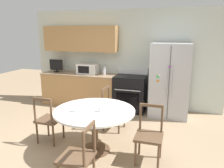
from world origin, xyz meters
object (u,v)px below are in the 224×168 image
at_px(counter_bottle, 104,71).
at_px(dining_chair_near, 78,157).
at_px(candle_glass, 100,109).
at_px(microwave, 88,69).
at_px(countertop_tv, 56,65).
at_px(dining_chair_right, 149,136).
at_px(refrigerator, 170,80).
at_px(oven_range, 130,93).
at_px(dining_chair_far, 113,109).
at_px(dining_chair_left, 49,120).

relative_size(counter_bottle, dining_chair_near, 0.29).
bearing_deg(candle_glass, microwave, 117.97).
distance_m(countertop_tv, candle_glass, 3.18).
xyz_separation_m(dining_chair_right, candle_glass, (-0.81, -0.01, 0.35)).
height_order(refrigerator, oven_range, refrigerator).
height_order(dining_chair_near, dining_chair_far, same).
bearing_deg(dining_chair_right, oven_range, -70.35).
distance_m(refrigerator, candle_glass, 2.38).
bearing_deg(counter_bottle, dining_chair_far, -63.60).
bearing_deg(candle_glass, dining_chair_left, 175.08).
bearing_deg(candle_glass, countertop_tv, 133.88).
xyz_separation_m(refrigerator, candle_glass, (-0.98, -2.16, -0.10)).
relative_size(oven_range, microwave, 1.95).
xyz_separation_m(counter_bottle, candle_glass, (0.73, -2.27, -0.21)).
height_order(refrigerator, microwave, refrigerator).
relative_size(dining_chair_near, dining_chair_right, 1.00).
height_order(microwave, dining_chair_near, microwave).
height_order(countertop_tv, dining_chair_near, countertop_tv).
height_order(microwave, dining_chair_left, microwave).
xyz_separation_m(microwave, counter_bottle, (0.48, -0.01, -0.04)).
xyz_separation_m(refrigerator, microwave, (-2.20, 0.13, 0.15)).
relative_size(oven_range, dining_chair_far, 1.20).
xyz_separation_m(microwave, countertop_tv, (-0.98, -0.01, 0.05)).
relative_size(dining_chair_near, candle_glass, 9.73).
height_order(dining_chair_left, candle_glass, dining_chair_left).
height_order(oven_range, microwave, microwave).
bearing_deg(dining_chair_near, refrigerator, -18.13).
distance_m(counter_bottle, dining_chair_left, 2.28).
height_order(dining_chair_far, dining_chair_right, same).
distance_m(oven_range, dining_chair_left, 2.38).
height_order(oven_range, dining_chair_left, oven_range).
distance_m(dining_chair_near, dining_chair_right, 1.19).
bearing_deg(candle_glass, refrigerator, 65.52).
bearing_deg(dining_chair_near, countertop_tv, 34.46).
relative_size(microwave, candle_glass, 5.97).
xyz_separation_m(countertop_tv, dining_chair_right, (3.00, -2.27, -0.66)).
height_order(dining_chair_near, candle_glass, dining_chair_near).
relative_size(counter_bottle, candle_glass, 2.79).
bearing_deg(oven_range, refrigerator, -3.51).
xyz_separation_m(dining_chair_left, candle_glass, (1.05, -0.09, 0.35)).
xyz_separation_m(countertop_tv, dining_chair_far, (2.10, -1.30, -0.66)).
bearing_deg(dining_chair_near, dining_chair_far, 2.84).
height_order(refrigerator, dining_chair_far, refrigerator).
bearing_deg(dining_chair_far, candle_glass, 9.80).
xyz_separation_m(microwave, dining_chair_left, (0.16, -2.20, -0.60)).
height_order(dining_chair_right, dining_chair_left, same).
distance_m(dining_chair_left, candle_glass, 1.11).
bearing_deg(oven_range, dining_chair_near, -89.72).
bearing_deg(dining_chair_right, counter_bottle, -56.09).
relative_size(countertop_tv, dining_chair_left, 0.44).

